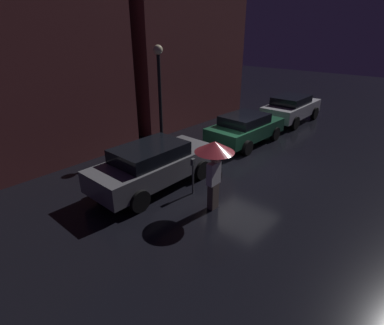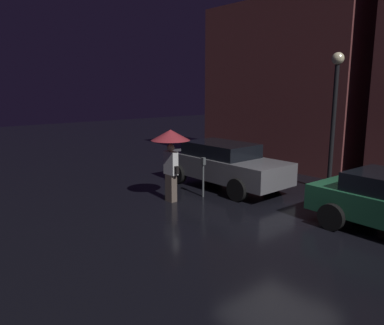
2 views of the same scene
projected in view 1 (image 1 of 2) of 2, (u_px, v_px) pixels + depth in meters
ground_plane at (245, 165)px, 11.72m from camera, size 60.00×60.00×0.00m
building_facade_left at (31, 73)px, 11.02m from camera, size 7.08×3.00×6.80m
building_facade_right at (182, 24)px, 15.88m from camera, size 7.64×3.00×10.22m
parked_car_grey at (154, 164)px, 9.90m from camera, size 4.50×1.94×1.48m
parked_car_green at (245, 128)px, 13.76m from camera, size 4.06×1.98×1.36m
parked_car_silver at (291, 108)px, 16.99m from camera, size 4.32×1.95×1.47m
pedestrian_with_umbrella at (214, 156)px, 8.24m from camera, size 1.11×1.11×2.10m
parking_meter at (193, 172)px, 9.42m from camera, size 0.12×0.10×1.21m
street_lamp_near at (159, 83)px, 12.18m from camera, size 0.38×0.38×4.33m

